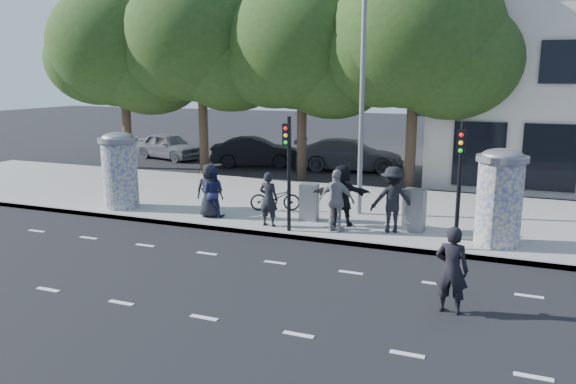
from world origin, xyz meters
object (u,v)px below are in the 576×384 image
at_px(cabinet_left, 309,202).
at_px(car_left, 169,146).
at_px(ped_f, 342,195).
at_px(ped_d, 392,199).
at_px(traffic_pole_near, 288,162).
at_px(traffic_pole_far, 460,173).
at_px(car_mid, 256,152).
at_px(bicycle, 275,198).
at_px(cabinet_right, 414,210).
at_px(ped_c, 212,192).
at_px(ad_column_right, 500,195).
at_px(ad_column_left, 120,168).
at_px(ped_e, 337,201).
at_px(ped_a, 209,190).
at_px(street_lamp, 362,73).
at_px(car_right, 350,155).
at_px(man_road, 452,270).
at_px(ped_b, 269,199).

relative_size(cabinet_left, car_left, 0.27).
bearing_deg(ped_f, ped_d, 157.25).
height_order(traffic_pole_near, traffic_pole_far, same).
bearing_deg(car_mid, bicycle, -172.39).
relative_size(traffic_pole_near, cabinet_right, 2.66).
relative_size(ped_c, car_mid, 0.35).
bearing_deg(ad_column_right, ped_d, 176.46).
distance_m(ad_column_left, ped_e, 7.94).
relative_size(ped_a, ped_e, 0.95).
distance_m(street_lamp, ped_a, 6.21).
distance_m(ad_column_right, street_lamp, 5.81).
bearing_deg(car_right, traffic_pole_far, -162.68).
bearing_deg(car_mid, car_left, 63.72).
bearing_deg(traffic_pole_far, ped_d, 150.67).
relative_size(traffic_pole_far, ped_f, 1.78).
distance_m(ped_e, man_road, 5.81).
relative_size(street_lamp, car_left, 1.83).
bearing_deg(ped_f, traffic_pole_far, 142.59).
bearing_deg(ad_column_right, traffic_pole_near, -171.11).
xyz_separation_m(traffic_pole_near, cabinet_right, (3.46, 1.42, -1.44)).
bearing_deg(car_mid, ped_d, -159.42).
height_order(ped_a, cabinet_right, ped_a).
xyz_separation_m(ad_column_left, ped_a, (3.56, -0.02, -0.51)).
relative_size(traffic_pole_near, ped_f, 1.78).
bearing_deg(ped_a, ped_e, 159.64).
xyz_separation_m(ad_column_right, ped_a, (-8.84, -0.22, -0.51)).
bearing_deg(car_right, man_road, -167.74).
xyz_separation_m(traffic_pole_far, ped_b, (-5.59, 0.36, -1.24)).
bearing_deg(car_right, ad_column_right, -157.15).
height_order(traffic_pole_far, car_right, traffic_pole_far).
bearing_deg(ped_d, ped_e, 0.80).
xyz_separation_m(ped_a, car_right, (1.48, 11.61, -0.24)).
height_order(street_lamp, cabinet_left, street_lamp).
distance_m(traffic_pole_near, ped_a, 3.34).
xyz_separation_m(ped_c, ped_f, (4.23, 0.49, 0.14)).
xyz_separation_m(traffic_pole_near, ped_e, (1.32, 0.54, -1.15)).
xyz_separation_m(ped_a, car_mid, (-3.46, 10.96, -0.27)).
bearing_deg(car_mid, cabinet_right, -156.74).
height_order(ped_a, car_left, ped_a).
relative_size(ped_b, car_mid, 0.37).
bearing_deg(ped_b, street_lamp, -127.70).
xyz_separation_m(street_lamp, ped_d, (1.46, -1.75, -3.66)).
xyz_separation_m(ad_column_left, car_right, (5.04, 11.59, -0.75)).
height_order(ped_c, ped_e, ped_e).
bearing_deg(ped_e, ad_column_left, 2.61).
xyz_separation_m(ped_b, cabinet_right, (4.25, 1.06, -0.21)).
bearing_deg(ped_f, ped_b, 3.86).
bearing_deg(ped_a, ped_b, 153.25).
height_order(ped_b, ped_c, ped_b).
relative_size(ped_b, car_left, 0.39).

